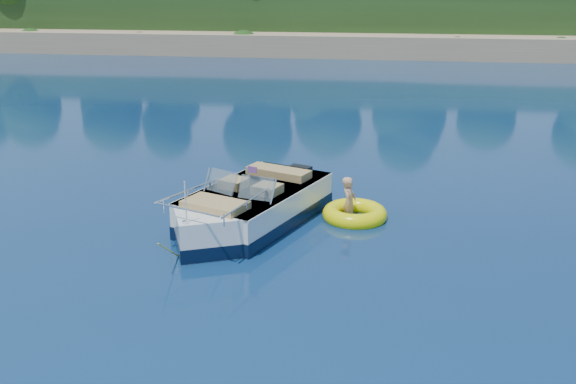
% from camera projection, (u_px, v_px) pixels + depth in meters
% --- Properties ---
extents(ground, '(160.00, 160.00, 0.00)m').
position_uv_depth(ground, '(164.00, 294.00, 11.48)').
color(ground, '#091743').
rests_on(ground, ground).
extents(shoreline, '(170.00, 59.00, 6.00)m').
position_uv_depth(shoreline, '(352.00, 17.00, 70.89)').
color(shoreline, '#997959').
rests_on(shoreline, ground).
extents(motorboat, '(3.30, 5.39, 1.89)m').
position_uv_depth(motorboat, '(248.00, 211.00, 14.48)').
color(motorboat, white).
rests_on(motorboat, ground).
extents(tow_tube, '(1.88, 1.88, 0.40)m').
position_uv_depth(tow_tube, '(355.00, 214.00, 15.04)').
color(tow_tube, '#FFF605').
rests_on(tow_tube, ground).
extents(boy, '(0.41, 0.74, 1.39)m').
position_uv_depth(boy, '(349.00, 217.00, 15.15)').
color(boy, tan).
rests_on(boy, ground).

